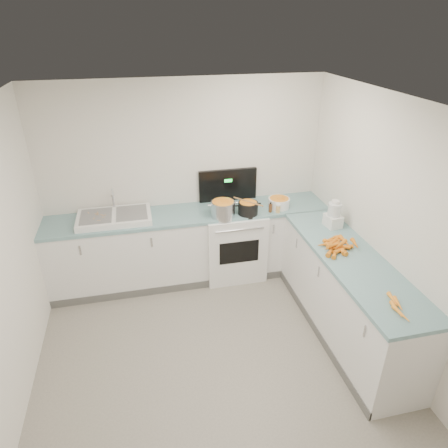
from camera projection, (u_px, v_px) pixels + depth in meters
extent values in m
cube|color=white|center=(191.00, 247.00, 5.16)|extent=(3.50, 0.60, 0.90)
cube|color=#76A2A7|center=(190.00, 214.00, 4.94)|extent=(3.50, 0.62, 0.04)
cube|color=white|center=(346.00, 297.00, 4.23)|extent=(0.60, 2.20, 0.90)
cube|color=#76A2A7|center=(353.00, 259.00, 4.02)|extent=(0.62, 2.20, 0.04)
cube|color=white|center=(233.00, 243.00, 5.24)|extent=(0.76, 0.65, 0.90)
cube|color=black|center=(228.00, 185.00, 5.18)|extent=(0.76, 0.05, 0.42)
cube|color=white|center=(114.00, 217.00, 4.74)|extent=(0.86, 0.52, 0.07)
cube|color=slate|center=(96.00, 216.00, 4.68)|extent=(0.36, 0.42, 0.01)
cube|color=slate|center=(132.00, 213.00, 4.76)|extent=(0.36, 0.42, 0.01)
cylinder|color=silver|center=(113.00, 198.00, 4.86)|extent=(0.03, 0.03, 0.24)
cylinder|color=silver|center=(223.00, 210.00, 4.80)|extent=(0.35, 0.35, 0.21)
cylinder|color=black|center=(248.00, 209.00, 4.87)|extent=(0.30, 0.30, 0.17)
cylinder|color=#AD7A47|center=(248.00, 202.00, 4.83)|extent=(0.29, 0.34, 0.02)
cylinder|color=white|center=(279.00, 203.00, 5.04)|extent=(0.30, 0.30, 0.13)
cylinder|color=#593319|center=(270.00, 208.00, 4.92)|extent=(0.04, 0.04, 0.11)
cylinder|color=#E5B266|center=(278.00, 209.00, 4.92)|extent=(0.05, 0.05, 0.09)
cube|color=white|center=(333.00, 221.00, 4.58)|extent=(0.18, 0.21, 0.14)
cylinder|color=silver|center=(334.00, 210.00, 4.51)|extent=(0.15, 0.15, 0.15)
cylinder|color=white|center=(336.00, 202.00, 4.47)|extent=(0.09, 0.09, 0.03)
cone|color=orange|center=(335.00, 253.00, 4.04)|extent=(0.15, 0.18, 0.05)
cone|color=orange|center=(340.00, 250.00, 4.09)|extent=(0.09, 0.21, 0.05)
cone|color=orange|center=(331.00, 251.00, 4.07)|extent=(0.18, 0.19, 0.05)
cone|color=orange|center=(333.00, 245.00, 4.19)|extent=(0.15, 0.16, 0.05)
cone|color=orange|center=(342.00, 246.00, 4.17)|extent=(0.17, 0.14, 0.04)
cone|color=orange|center=(343.00, 250.00, 4.10)|extent=(0.10, 0.17, 0.05)
cone|color=orange|center=(341.00, 250.00, 4.09)|extent=(0.21, 0.12, 0.05)
cone|color=orange|center=(336.00, 242.00, 4.24)|extent=(0.12, 0.20, 0.05)
cone|color=orange|center=(333.00, 248.00, 4.12)|extent=(0.18, 0.06, 0.05)
cone|color=orange|center=(344.00, 246.00, 4.16)|extent=(0.19, 0.08, 0.04)
cone|color=orange|center=(339.00, 247.00, 4.14)|extent=(0.11, 0.18, 0.05)
cone|color=orange|center=(338.00, 248.00, 4.14)|extent=(0.14, 0.18, 0.04)
cone|color=orange|center=(328.00, 245.00, 4.18)|extent=(0.07, 0.20, 0.05)
cone|color=orange|center=(325.00, 244.00, 4.20)|extent=(0.16, 0.05, 0.05)
cone|color=orange|center=(330.00, 239.00, 4.24)|extent=(0.22, 0.10, 0.04)
cone|color=orange|center=(341.00, 244.00, 4.12)|extent=(0.20, 0.15, 0.05)
cone|color=orange|center=(334.00, 242.00, 4.22)|extent=(0.17, 0.15, 0.05)
cone|color=orange|center=(355.00, 244.00, 4.16)|extent=(0.08, 0.18, 0.05)
cone|color=orange|center=(336.00, 240.00, 4.23)|extent=(0.22, 0.07, 0.04)
cone|color=orange|center=(345.00, 241.00, 4.19)|extent=(0.05, 0.21, 0.05)
cone|color=orange|center=(340.00, 246.00, 4.14)|extent=(0.19, 0.15, 0.04)
cone|color=orange|center=(338.00, 242.00, 4.18)|extent=(0.17, 0.15, 0.04)
cone|color=orange|center=(335.00, 245.00, 4.11)|extent=(0.21, 0.08, 0.05)
cone|color=orange|center=(339.00, 243.00, 4.17)|extent=(0.10, 0.17, 0.04)
cone|color=orange|center=(401.00, 314.00, 3.22)|extent=(0.06, 0.20, 0.04)
cone|color=orange|center=(396.00, 309.00, 3.27)|extent=(0.07, 0.19, 0.04)
cone|color=orange|center=(398.00, 304.00, 3.34)|extent=(0.07, 0.17, 0.04)
cone|color=orange|center=(393.00, 299.00, 3.39)|extent=(0.07, 0.17, 0.04)
cube|color=tan|center=(104.00, 215.00, 4.69)|extent=(0.05, 0.02, 0.00)
cube|color=tan|center=(102.00, 215.00, 4.70)|extent=(0.03, 0.03, 0.00)
cube|color=tan|center=(98.00, 213.00, 4.75)|extent=(0.03, 0.05, 0.00)
cube|color=tan|center=(99.00, 220.00, 4.57)|extent=(0.04, 0.01, 0.00)
cube|color=tan|center=(97.00, 220.00, 4.58)|extent=(0.03, 0.04, 0.00)
cube|color=tan|center=(96.00, 214.00, 4.73)|extent=(0.04, 0.01, 0.00)
cube|color=tan|center=(90.00, 212.00, 4.78)|extent=(0.04, 0.04, 0.00)
cube|color=tan|center=(97.00, 215.00, 4.70)|extent=(0.04, 0.04, 0.00)
cube|color=tan|center=(94.00, 218.00, 4.62)|extent=(0.02, 0.03, 0.00)
cube|color=tan|center=(103.00, 217.00, 4.65)|extent=(0.04, 0.02, 0.00)
cube|color=tan|center=(88.00, 213.00, 4.75)|extent=(0.02, 0.04, 0.00)
cube|color=tan|center=(93.00, 212.00, 4.78)|extent=(0.05, 0.02, 0.00)
cube|color=tan|center=(88.00, 218.00, 4.63)|extent=(0.03, 0.02, 0.00)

